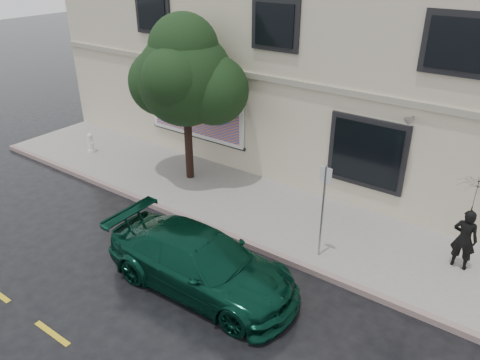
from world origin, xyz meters
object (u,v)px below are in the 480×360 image
Objects in this scene: pedestrian at (464,239)px; street_tree at (185,79)px; car at (201,262)px; fire_hydrant at (91,143)px.

pedestrian is 9.07m from street_tree.
street_tree is (-3.93, 4.07, 2.85)m from car.
car is 6.33m from street_tree.
fire_hydrant is at bearing 4.99° from pedestrian.
car is 9.16m from fire_hydrant.
fire_hydrant is at bearing 66.21° from car.
street_tree is at bearing 24.43° from fire_hydrant.
street_tree reaches higher than pedestrian.
car is 6.48× the size of fire_hydrant.
car is at bearing -45.96° from street_tree.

